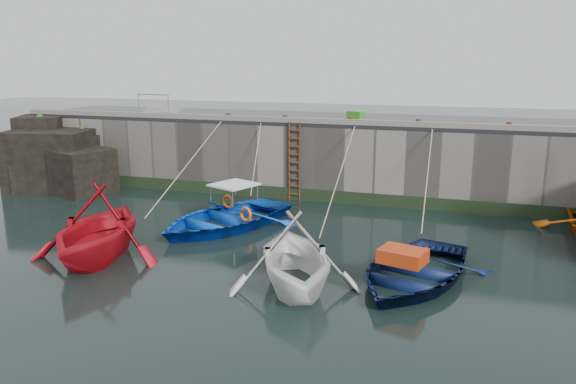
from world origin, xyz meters
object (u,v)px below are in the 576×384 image
(bollard_a, at_px, (228,117))
(bollard_d, at_px, (418,123))
(bollard_c, at_px, (351,121))
(fish_crate, at_px, (356,115))
(bollard_b, at_px, (285,118))
(boat_near_white, at_px, (99,258))
(bollard_e, at_px, (509,126))
(boat_near_navy, at_px, (412,279))
(ladder, at_px, (294,162))
(boat_near_blacktrim, at_px, (294,286))
(boat_near_blue, at_px, (225,226))

(bollard_a, relative_size, bollard_d, 1.00)
(bollard_c, bearing_deg, bollard_d, 0.00)
(fish_crate, relative_size, bollard_b, 2.37)
(boat_near_white, relative_size, bollard_d, 16.68)
(boat_near_white, height_order, fish_crate, fish_crate)
(bollard_c, xyz_separation_m, bollard_e, (5.80, 0.00, 0.00))
(boat_near_white, bearing_deg, bollard_c, 44.30)
(boat_near_navy, bearing_deg, ladder, 142.18)
(bollard_b, height_order, bollard_e, same)
(bollard_b, distance_m, bollard_c, 2.70)
(boat_near_blacktrim, relative_size, bollard_c, 15.15)
(ladder, height_order, fish_crate, fish_crate)
(boat_near_navy, relative_size, bollard_a, 17.68)
(boat_near_white, height_order, boat_near_navy, boat_near_white)
(bollard_d, bearing_deg, bollard_c, 180.00)
(boat_near_navy, relative_size, bollard_c, 17.68)
(fish_crate, relative_size, bollard_c, 2.37)
(fish_crate, distance_m, bollard_c, 2.03)
(fish_crate, bearing_deg, bollard_e, 2.92)
(bollard_b, relative_size, bollard_d, 1.00)
(boat_near_blue, height_order, boat_near_navy, boat_near_blue)
(bollard_c, distance_m, bollard_e, 5.80)
(boat_near_white, distance_m, bollard_a, 9.25)
(ladder, bearing_deg, bollard_a, 173.62)
(boat_near_blue, bearing_deg, ladder, 97.09)
(boat_near_blue, xyz_separation_m, boat_near_blacktrim, (3.85, -4.30, 0.00))
(ladder, height_order, bollard_e, bollard_e)
(bollard_a, bearing_deg, bollard_d, 0.00)
(bollard_e, bearing_deg, bollard_c, 180.00)
(ladder, xyz_separation_m, boat_near_blue, (-1.21, -4.29, -1.59))
(ladder, relative_size, bollard_e, 11.43)
(ladder, bearing_deg, bollard_c, 8.67)
(bollard_b, bearing_deg, boat_near_blacktrim, -70.61)
(fish_crate, bearing_deg, bollard_d, -14.31)
(boat_near_blacktrim, relative_size, bollard_e, 15.15)
(boat_near_navy, xyz_separation_m, bollard_c, (-3.27, 7.54, 3.30))
(bollard_e, bearing_deg, bollard_d, 180.00)
(boat_near_blue, bearing_deg, fish_crate, 87.07)
(fish_crate, bearing_deg, boat_near_blue, -94.25)
(bollard_b, bearing_deg, bollard_d, 0.00)
(bollard_b, xyz_separation_m, bollard_e, (8.50, 0.00, 0.00))
(boat_near_white, relative_size, boat_near_blue, 0.87)
(ladder, bearing_deg, boat_near_white, -112.37)
(boat_near_white, distance_m, boat_near_blacktrim, 6.06)
(bollard_b, bearing_deg, bollard_a, 180.00)
(boat_near_navy, height_order, bollard_a, bollard_a)
(boat_near_blue, relative_size, fish_crate, 8.11)
(fish_crate, xyz_separation_m, bollard_b, (-2.50, -2.02, -0.02))
(boat_near_white, xyz_separation_m, boat_near_navy, (8.88, 1.08, 0.00))
(ladder, bearing_deg, bollard_d, 4.00)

